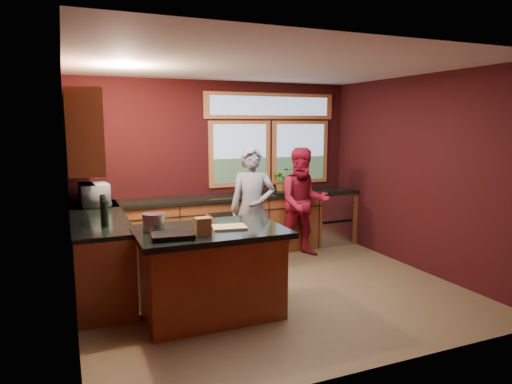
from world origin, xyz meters
TOP-DOWN VIEW (x-y plane):
  - floor at (0.00, 0.00)m, footprint 4.50×4.50m
  - room_shell at (-0.60, 0.32)m, footprint 4.52×4.02m
  - back_counter at (0.20, 1.70)m, footprint 4.50×0.64m
  - left_counter at (-1.95, 0.85)m, footprint 0.64×2.30m
  - island at (-0.91, -0.41)m, footprint 1.55×1.05m
  - person_grey at (0.09, 0.84)m, footprint 0.74×0.63m
  - person_red at (1.07, 1.15)m, footprint 0.95×0.82m
  - microwave at (-1.92, 1.59)m, footprint 0.41×0.57m
  - potted_plant at (1.01, 1.75)m, footprint 0.35×0.31m
  - paper_towel at (0.52, 1.70)m, footprint 0.12×0.12m
  - cutting_board at (-0.71, -0.46)m, footprint 0.39×0.30m
  - stock_pot at (-1.46, -0.26)m, footprint 0.24×0.24m
  - paper_bag at (-1.06, -0.66)m, footprint 0.15×0.12m
  - black_tray at (-1.36, -0.66)m, footprint 0.43×0.32m

SIDE VIEW (x-z plane):
  - floor at x=0.00m, z-range 0.00..0.00m
  - back_counter at x=0.20m, z-range 0.00..0.93m
  - left_counter at x=-1.95m, z-range 0.00..0.93m
  - island at x=-0.91m, z-range 0.01..0.95m
  - person_red at x=1.07m, z-range 0.00..1.68m
  - person_grey at x=0.09m, z-range 0.00..1.72m
  - cutting_board at x=-0.71m, z-range 0.94..0.96m
  - black_tray at x=-1.36m, z-range 0.94..0.99m
  - stock_pot at x=-1.46m, z-range 0.94..1.12m
  - paper_bag at x=-1.06m, z-range 0.94..1.12m
  - paper_towel at x=0.52m, z-range 0.93..1.21m
  - microwave at x=-1.92m, z-range 0.93..1.23m
  - potted_plant at x=1.01m, z-range 0.93..1.32m
  - room_shell at x=-0.60m, z-range 0.44..3.15m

